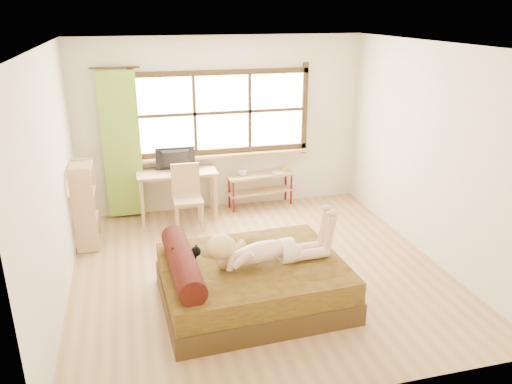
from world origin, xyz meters
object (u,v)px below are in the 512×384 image
object	(u,v)px
woman	(268,238)
pipe_shelf	(261,183)
chair	(187,193)
bookshelf	(85,205)
desk	(177,177)
bed	(249,281)
kitten	(185,256)

from	to	relation	value
woman	pipe_shelf	size ratio (longest dim) A/B	1.22
chair	bookshelf	size ratio (longest dim) A/B	0.80
desk	pipe_shelf	xyz separation A→B (m)	(1.36, 0.12, -0.25)
woman	desk	distance (m)	2.76
woman	bed	bearing A→B (deg)	163.90
bed	pipe_shelf	world-z (taller)	bed
bed	desk	world-z (taller)	desk
woman	pipe_shelf	xyz separation A→B (m)	(0.67, 2.79, -0.38)
pipe_shelf	bed	bearing A→B (deg)	-114.39
pipe_shelf	bookshelf	world-z (taller)	bookshelf
woman	chair	bearing A→B (deg)	101.77
desk	chair	bearing A→B (deg)	-74.05
kitten	woman	bearing A→B (deg)	-12.33
woman	bookshelf	size ratio (longest dim) A/B	1.17
pipe_shelf	desk	bearing A→B (deg)	178.35
desk	chair	xyz separation A→B (m)	(0.10, -0.36, -0.13)
chair	bookshelf	distance (m)	1.44
woman	bookshelf	bearing A→B (deg)	132.85
woman	desk	bearing A→B (deg)	101.93
woman	desk	xyz separation A→B (m)	(-0.69, 2.67, -0.13)
chair	pipe_shelf	distance (m)	1.36
kitten	bookshelf	xyz separation A→B (m)	(-1.12, 1.81, -0.01)
kitten	bed	bearing A→B (deg)	-11.20
woman	chair	size ratio (longest dim) A/B	1.46
chair	pipe_shelf	world-z (taller)	chair
pipe_shelf	kitten	bearing A→B (deg)	-127.06
desk	bookshelf	world-z (taller)	bookshelf
kitten	chair	bearing A→B (deg)	80.00
bed	woman	world-z (taller)	woman
bed	woman	size ratio (longest dim) A/B	1.48
pipe_shelf	bookshelf	size ratio (longest dim) A/B	0.96
desk	kitten	bearing A→B (deg)	-93.62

